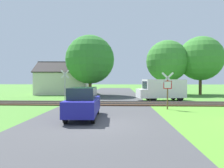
{
  "coord_description": "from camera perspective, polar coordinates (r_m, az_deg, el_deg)",
  "views": [
    {
      "loc": [
        1.29,
        -10.09,
        2.23
      ],
      "look_at": [
        0.5,
        8.8,
        1.8
      ],
      "focal_mm": 32.0,
      "sensor_mm": 36.0,
      "label": 1
    }
  ],
  "objects": [
    {
      "name": "parked_car",
      "position": [
        11.58,
        -8.21,
        -5.34
      ],
      "size": [
        1.76,
        4.05,
        1.78
      ],
      "rotation": [
        0.0,
        0.0,
        0.03
      ],
      "color": "navy",
      "rests_on": "ground"
    },
    {
      "name": "tree_right",
      "position": [
        30.76,
        15.45,
        6.32
      ],
      "size": [
        6.13,
        6.13,
        8.01
      ],
      "color": "#513823",
      "rests_on": "ground"
    },
    {
      "name": "stop_sign_near",
      "position": [
        15.37,
        15.59,
        -0.99
      ],
      "size": [
        0.87,
        0.21,
        2.78
      ],
      "rotation": [
        0.0,
        0.0,
        2.95
      ],
      "color": "brown",
      "rests_on": "ground"
    },
    {
      "name": "house",
      "position": [
        31.82,
        -13.8,
        0.52
      ],
      "size": [
        8.11,
        6.66,
        5.01
      ],
      "rotation": [
        0.0,
        0.0,
        0.08
      ],
      "color": "beige",
      "rests_on": "ground"
    },
    {
      "name": "tree_center",
      "position": [
        28.11,
        -6.31,
        6.94
      ],
      "size": [
        6.74,
        6.74,
        8.37
      ],
      "color": "#513823",
      "rests_on": "ground"
    },
    {
      "name": "tree_far",
      "position": [
        32.07,
        23.97,
        6.67
      ],
      "size": [
        6.4,
        6.4,
        8.5
      ],
      "color": "#513823",
      "rests_on": "ground"
    },
    {
      "name": "crossing_sign_far",
      "position": [
        20.78,
        -13.3,
        0.25
      ],
      "size": [
        0.88,
        0.14,
        3.22
      ],
      "rotation": [
        0.0,
        0.0,
        0.05
      ],
      "color": "#9E9EA5",
      "rests_on": "ground"
    },
    {
      "name": "ground_plane",
      "position": [
        10.42,
        -4.88,
        -11.07
      ],
      "size": [
        160.0,
        160.0,
        0.0
      ],
      "primitive_type": "plane",
      "color": "#4C8433"
    },
    {
      "name": "rail_track",
      "position": [
        18.07,
        -1.73,
        -5.6
      ],
      "size": [
        60.0,
        2.6,
        0.22
      ],
      "color": "#422D1E",
      "rests_on": "ground"
    },
    {
      "name": "road_asphalt",
      "position": [
        12.36,
        -3.69,
        -9.08
      ],
      "size": [
        7.55,
        80.0,
        0.01
      ],
      "primitive_type": "cube",
      "color": "#424244",
      "rests_on": "ground"
    },
    {
      "name": "mail_truck",
      "position": [
        21.58,
        14.16,
        -1.37
      ],
      "size": [
        5.16,
        2.75,
        2.24
      ],
      "rotation": [
        0.0,
        0.0,
        1.76
      ],
      "color": "white",
      "rests_on": "ground"
    }
  ]
}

